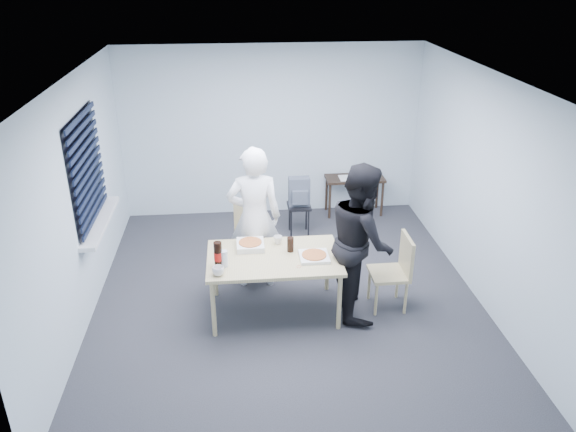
{
  "coord_description": "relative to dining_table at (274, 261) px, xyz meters",
  "views": [
    {
      "loc": [
        -0.55,
        -5.72,
        3.7
      ],
      "look_at": [
        0.02,
        0.1,
        1.0
      ],
      "focal_mm": 35.0,
      "sensor_mm": 36.0,
      "label": 1
    }
  ],
  "objects": [
    {
      "name": "pizza_box_b",
      "position": [
        0.44,
        -0.07,
        0.08
      ],
      "size": [
        0.32,
        0.32,
        0.05
      ],
      "rotation": [
        0.0,
        0.0,
        -0.1
      ],
      "color": "white",
      "rests_on": "dining_table"
    },
    {
      "name": "soda_bottle",
      "position": [
        -0.6,
        -0.16,
        0.2
      ],
      "size": [
        0.09,
        0.09,
        0.29
      ],
      "rotation": [
        0.0,
        0.0,
        0.33
      ],
      "color": "black",
      "rests_on": "dining_table"
    },
    {
      "name": "chair_far",
      "position": [
        -0.22,
        1.11,
        -0.14
      ],
      "size": [
        0.42,
        0.42,
        0.89
      ],
      "color": "#C6B880",
      "rests_on": "ground"
    },
    {
      "name": "side_table",
      "position": [
        1.45,
        2.6,
        -0.13
      ],
      "size": [
        0.9,
        0.4,
        0.6
      ],
      "color": "#302217",
      "rests_on": "ground"
    },
    {
      "name": "mug_a",
      "position": [
        -0.6,
        -0.34,
        0.11
      ],
      "size": [
        0.17,
        0.17,
        0.1
      ],
      "primitive_type": "imported",
      "rotation": [
        0.0,
        0.0,
        0.52
      ],
      "color": "white",
      "rests_on": "dining_table"
    },
    {
      "name": "dining_table",
      "position": [
        0.0,
        0.0,
        0.0
      ],
      "size": [
        1.46,
        0.93,
        0.71
      ],
      "color": "#C6B880",
      "rests_on": "ground"
    },
    {
      "name": "black_box",
      "position": [
        1.67,
        2.62,
        -0.02
      ],
      "size": [
        0.15,
        0.11,
        0.06
      ],
      "primitive_type": "cube",
      "rotation": [
        0.0,
        0.0,
        -0.17
      ],
      "color": "black",
      "rests_on": "side_table"
    },
    {
      "name": "mug_b",
      "position": [
        0.07,
        0.3,
        0.11
      ],
      "size": [
        0.1,
        0.1,
        0.09
      ],
      "primitive_type": "imported",
      "color": "white",
      "rests_on": "dining_table"
    },
    {
      "name": "pizza_box_a",
      "position": [
        -0.25,
        0.23,
        0.1
      ],
      "size": [
        0.31,
        0.31,
        0.08
      ],
      "rotation": [
        0.0,
        0.0,
        -0.39
      ],
      "color": "white",
      "rests_on": "dining_table"
    },
    {
      "name": "plastic_cups",
      "position": [
        -0.54,
        -0.16,
        0.15
      ],
      "size": [
        0.09,
        0.09,
        0.18
      ],
      "primitive_type": "cylinder",
      "rotation": [
        0.0,
        0.0,
        0.24
      ],
      "color": "silver",
      "rests_on": "dining_table"
    },
    {
      "name": "room",
      "position": [
        -2.02,
        0.72,
        0.79
      ],
      "size": [
        5.0,
        5.0,
        5.0
      ],
      "color": "#28292D",
      "rests_on": "ground"
    },
    {
      "name": "cola_glass",
      "position": [
        0.19,
        0.1,
        0.14
      ],
      "size": [
        0.08,
        0.08,
        0.17
      ],
      "primitive_type": "cylinder",
      "rotation": [
        0.0,
        0.0,
        -0.1
      ],
      "color": "black",
      "rests_on": "dining_table"
    },
    {
      "name": "backpack",
      "position": [
        0.51,
        1.94,
        0.01
      ],
      "size": [
        0.3,
        0.22,
        0.42
      ],
      "rotation": [
        0.0,
        0.0,
        -0.18
      ],
      "color": "slate",
      "rests_on": "stool"
    },
    {
      "name": "rubber_band",
      "position": [
        0.25,
        -0.25,
        0.06
      ],
      "size": [
        0.06,
        0.06,
        0.0
      ],
      "primitive_type": "torus",
      "rotation": [
        0.0,
        0.0,
        0.23
      ],
      "color": "red",
      "rests_on": "dining_table"
    },
    {
      "name": "stool",
      "position": [
        0.51,
        1.95,
        -0.3
      ],
      "size": [
        0.33,
        0.33,
        0.46
      ],
      "color": "black",
      "rests_on": "ground"
    },
    {
      "name": "chair_right",
      "position": [
        1.39,
        -0.02,
        -0.14
      ],
      "size": [
        0.42,
        0.42,
        0.89
      ],
      "color": "#C6B880",
      "rests_on": "ground"
    },
    {
      "name": "papers",
      "position": [
        1.3,
        2.58,
        -0.05
      ],
      "size": [
        0.22,
        0.28,
        0.0
      ],
      "primitive_type": "cube",
      "rotation": [
        0.0,
        0.0,
        0.08
      ],
      "color": "white",
      "rests_on": "side_table"
    },
    {
      "name": "person_black",
      "position": [
        0.95,
        -0.05,
        0.23
      ],
      "size": [
        0.47,
        0.86,
        1.77
      ],
      "primitive_type": "imported",
      "rotation": [
        0.0,
        0.0,
        1.57
      ],
      "color": "black",
      "rests_on": "ground"
    },
    {
      "name": "person_white",
      "position": [
        -0.18,
        0.65,
        0.23
      ],
      "size": [
        0.65,
        0.42,
        1.77
      ],
      "primitive_type": "imported",
      "rotation": [
        0.0,
        0.0,
        3.14
      ],
      "color": "white",
      "rests_on": "ground"
    }
  ]
}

